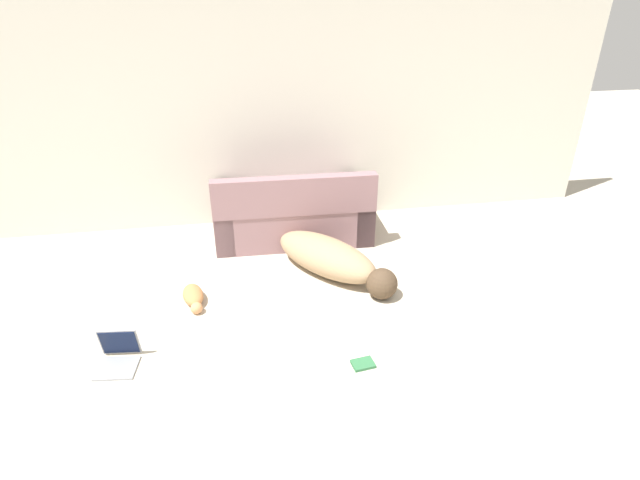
# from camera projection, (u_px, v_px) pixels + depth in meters

# --- Properties ---
(ground_plane) EXTENTS (20.00, 20.00, 0.00)m
(ground_plane) POSITION_uv_depth(u_px,v_px,m) (379.00, 462.00, 3.04)
(ground_plane) COLOR #BCB29E
(wall_back) EXTENTS (7.23, 0.06, 2.61)m
(wall_back) POSITION_uv_depth(u_px,v_px,m) (297.00, 110.00, 5.59)
(wall_back) COLOR beige
(wall_back) RESTS_ON ground_plane
(couch) EXTENTS (1.72, 0.89, 0.84)m
(couch) POSITION_uv_depth(u_px,v_px,m) (293.00, 215.00, 5.56)
(couch) COLOR gray
(couch) RESTS_ON ground_plane
(dog) EXTENTS (1.21, 1.44, 0.36)m
(dog) POSITION_uv_depth(u_px,v_px,m) (331.00, 259.00, 4.89)
(dog) COLOR #A38460
(dog) RESTS_ON ground_plane
(cat) EXTENTS (0.24, 0.50, 0.13)m
(cat) POSITION_uv_depth(u_px,v_px,m) (193.00, 296.00, 4.51)
(cat) COLOR #BC7A47
(cat) RESTS_ON ground_plane
(laptop_open) EXTENTS (0.33, 0.34, 0.27)m
(laptop_open) POSITION_uv_depth(u_px,v_px,m) (118.00, 353.00, 3.80)
(laptop_open) COLOR gray
(laptop_open) RESTS_ON ground_plane
(book_green) EXTENTS (0.18, 0.15, 0.02)m
(book_green) POSITION_uv_depth(u_px,v_px,m) (363.00, 364.00, 3.79)
(book_green) COLOR #2D663D
(book_green) RESTS_ON ground_plane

